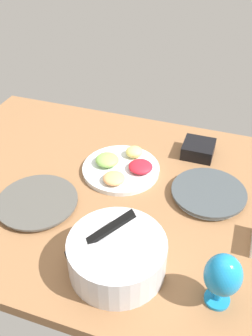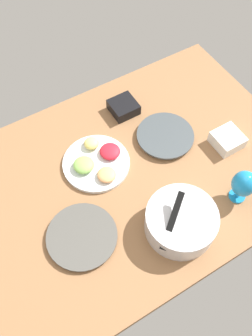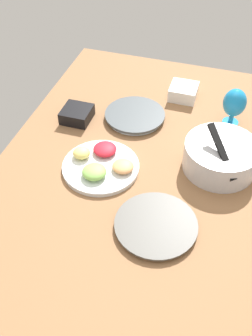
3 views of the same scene
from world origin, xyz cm
name	(u,v)px [view 3 (image 3 of 3)]	position (x,y,z in cm)	size (l,w,h in cm)	color
ground_plane	(134,168)	(0.00, 0.00, -2.00)	(160.00, 104.00, 4.00)	#8C603D
dinner_plate_left	(135,116)	(-27.80, -7.76, 1.35)	(26.12, 26.12, 2.60)	silver
dinner_plate_right	(156,225)	(26.77, 15.41, 1.07)	(27.65, 27.65, 2.05)	silver
mixing_bowl	(221,156)	(-8.01, 31.21, 5.91)	(27.61, 27.61, 17.98)	silver
fruit_platter	(101,165)	(5.73, -11.41, 1.84)	(29.33, 29.33, 5.55)	silver
hurricane_glass_blue	(234,104)	(-36.51, 32.43, 10.31)	(9.63, 9.63, 16.88)	#1B84C2
square_bowl_white	(183,91)	(-49.76, 9.14, 3.37)	(12.26, 12.26, 6.05)	white
square_bowl_black	(77,114)	(-19.76, -31.49, 3.00)	(12.16, 12.16, 5.39)	black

